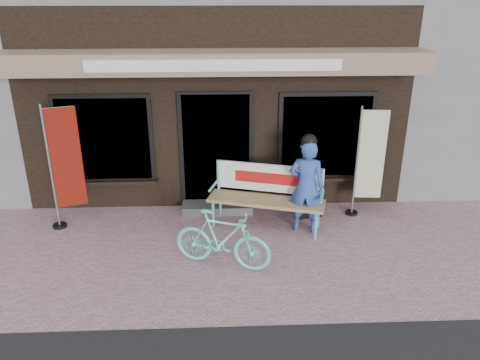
{
  "coord_description": "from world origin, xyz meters",
  "views": [
    {
      "loc": [
        0.08,
        -6.13,
        3.87
      ],
      "look_at": [
        0.38,
        0.7,
        1.05
      ],
      "focal_mm": 35.0,
      "sensor_mm": 36.0,
      "label": 1
    }
  ],
  "objects_px": {
    "bench": "(267,191)",
    "menu_stand": "(311,195)",
    "person": "(306,185)",
    "bicycle": "(222,239)",
    "nobori_cream": "(368,161)",
    "nobori_red": "(64,165)"
  },
  "relations": [
    {
      "from": "bicycle",
      "to": "nobori_cream",
      "type": "distance_m",
      "value": 3.11
    },
    {
      "from": "nobori_red",
      "to": "nobori_cream",
      "type": "distance_m",
      "value": 5.22
    },
    {
      "from": "nobori_cream",
      "to": "menu_stand",
      "type": "relative_size",
      "value": 2.3
    },
    {
      "from": "bench",
      "to": "menu_stand",
      "type": "bearing_deg",
      "value": 31.38
    },
    {
      "from": "person",
      "to": "nobori_cream",
      "type": "bearing_deg",
      "value": 41.98
    },
    {
      "from": "menu_stand",
      "to": "bicycle",
      "type": "bearing_deg",
      "value": -149.74
    },
    {
      "from": "bench",
      "to": "menu_stand",
      "type": "height_order",
      "value": "bench"
    },
    {
      "from": "bicycle",
      "to": "menu_stand",
      "type": "distance_m",
      "value": 2.21
    },
    {
      "from": "nobori_cream",
      "to": "bench",
      "type": "bearing_deg",
      "value": -165.49
    },
    {
      "from": "nobori_cream",
      "to": "nobori_red",
      "type": "bearing_deg",
      "value": -173.16
    },
    {
      "from": "person",
      "to": "nobori_red",
      "type": "relative_size",
      "value": 0.79
    },
    {
      "from": "bicycle",
      "to": "menu_stand",
      "type": "relative_size",
      "value": 1.69
    },
    {
      "from": "bicycle",
      "to": "nobori_red",
      "type": "bearing_deg",
      "value": 81.68
    },
    {
      "from": "nobori_red",
      "to": "person",
      "type": "bearing_deg",
      "value": -24.67
    },
    {
      "from": "bench",
      "to": "person",
      "type": "height_order",
      "value": "person"
    },
    {
      "from": "bench",
      "to": "menu_stand",
      "type": "relative_size",
      "value": 2.32
    },
    {
      "from": "menu_stand",
      "to": "bench",
      "type": "bearing_deg",
      "value": -178.28
    },
    {
      "from": "nobori_cream",
      "to": "menu_stand",
      "type": "height_order",
      "value": "nobori_cream"
    },
    {
      "from": "person",
      "to": "menu_stand",
      "type": "xyz_separation_m",
      "value": [
        0.19,
        0.47,
        -0.4
      ]
    },
    {
      "from": "bicycle",
      "to": "nobori_cream",
      "type": "relative_size",
      "value": 0.74
    },
    {
      "from": "person",
      "to": "bicycle",
      "type": "relative_size",
      "value": 1.16
    },
    {
      "from": "bench",
      "to": "bicycle",
      "type": "relative_size",
      "value": 1.37
    }
  ]
}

